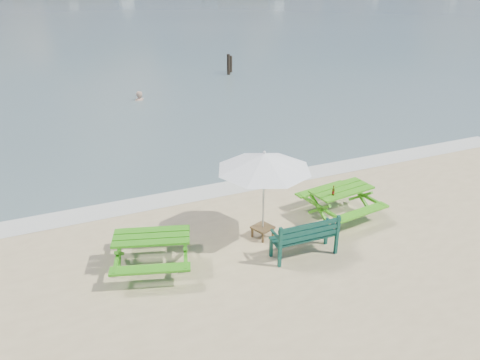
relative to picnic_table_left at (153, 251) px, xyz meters
name	(u,v)px	position (x,y,z in m)	size (l,w,h in m)	color
sea	(52,4)	(2.65, 83.42, -0.37)	(300.00, 300.00, 0.00)	slate
foam_strip	(217,190)	(2.65, 3.02, -0.37)	(22.00, 0.90, 0.01)	silver
picnic_table_left	(153,251)	(0.00, 0.00, 0.00)	(2.09, 2.21, 0.78)	#359516
picnic_table_right	(340,203)	(5.09, 0.31, 0.00)	(1.88, 2.03, 0.78)	#3FA018
park_bench	(304,244)	(3.26, -0.92, -0.08)	(1.56, 0.58, 0.95)	#0F3F34
side_table	(263,232)	(2.74, 0.14, -0.22)	(0.58, 0.58, 0.29)	brown
patio_umbrella	(264,161)	(2.74, 0.14, 1.63)	(2.88, 2.88, 2.20)	silver
beer_bottle	(333,192)	(4.67, 0.09, 0.49)	(0.07, 0.07, 0.26)	#984C16
swimmer	(140,109)	(2.71, 14.04, -0.81)	(0.75, 0.60, 1.77)	tan
mooring_pilings	(229,66)	(9.15, 18.01, 0.09)	(0.59, 0.79, 1.42)	black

